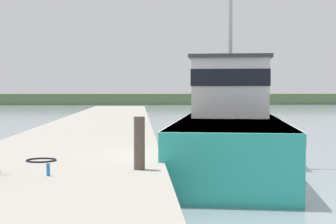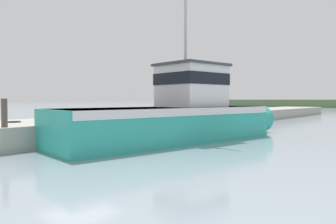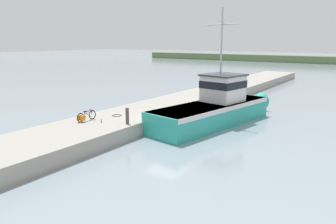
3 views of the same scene
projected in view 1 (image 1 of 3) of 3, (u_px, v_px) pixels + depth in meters
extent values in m
plane|color=#84939E|center=(210.00, 195.00, 12.40)|extent=(320.00, 320.00, 0.00)
cube|color=#A39E93|center=(58.00, 177.00, 12.17)|extent=(4.94, 80.00, 0.96)
cube|color=#567047|center=(310.00, 99.00, 95.20)|extent=(180.00, 5.00, 1.94)
cube|color=teal|center=(230.00, 144.00, 16.54)|extent=(5.01, 11.55, 1.62)
cone|color=teal|center=(229.00, 129.00, 23.08)|extent=(1.86, 2.25, 1.54)
cube|color=white|center=(230.00, 124.00, 16.51)|extent=(5.04, 11.34, 0.32)
cube|color=white|center=(230.00, 88.00, 17.85)|extent=(2.93, 3.08, 1.98)
cube|color=black|center=(230.00, 78.00, 17.84)|extent=(2.99, 3.14, 0.55)
cube|color=#3D4247|center=(230.00, 58.00, 17.81)|extent=(3.17, 3.33, 0.12)
cylinder|color=#51473D|center=(139.00, 143.00, 10.18)|extent=(0.22, 0.22, 1.05)
torus|color=black|center=(41.00, 160.00, 11.44)|extent=(0.67, 0.67, 0.04)
cylinder|color=blue|center=(48.00, 170.00, 9.44)|extent=(0.07, 0.07, 0.23)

